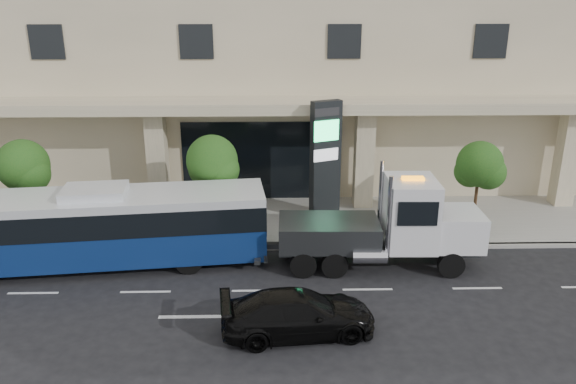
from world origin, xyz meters
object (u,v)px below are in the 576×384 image
object	(u,v)px
city_bus	(99,227)
signage_pylon	(325,160)
tow_truck	(389,227)
black_sedan	(298,313)

from	to	relation	value
city_bus	signage_pylon	world-z (taller)	signage_pylon
city_bus	tow_truck	distance (m)	11.19
black_sedan	signage_pylon	size ratio (longest dim) A/B	0.87
black_sedan	signage_pylon	xyz separation A→B (m)	(1.59, 9.34, 2.27)
signage_pylon	tow_truck	bearing A→B (deg)	-89.22
city_bus	black_sedan	world-z (taller)	city_bus
tow_truck	signage_pylon	size ratio (longest dim) A/B	1.59
city_bus	tow_truck	world-z (taller)	tow_truck
city_bus	black_sedan	distance (m)	9.01
signage_pylon	city_bus	bearing A→B (deg)	-176.87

